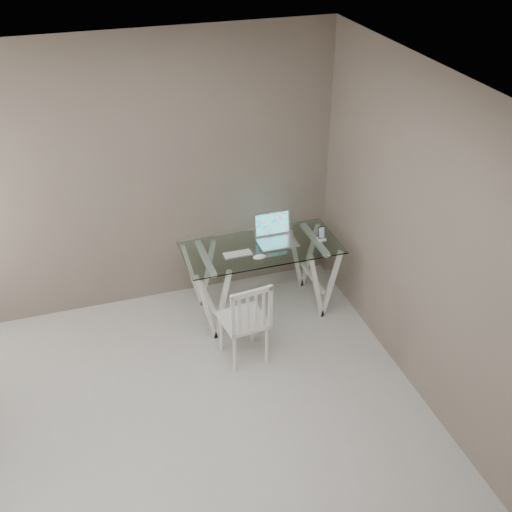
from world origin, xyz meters
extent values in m
plane|color=#B7B4AF|center=(0.00, 0.00, 0.00)|extent=(4.50, 4.50, 0.00)
cube|color=white|center=(0.00, 0.00, 2.70)|extent=(4.00, 4.50, 0.02)
cube|color=#73665A|center=(0.00, 2.25, 1.35)|extent=(4.00, 0.02, 2.70)
cube|color=#73665A|center=(2.00, 0.00, 1.35)|extent=(0.02, 4.50, 2.70)
cube|color=silver|center=(1.09, 1.66, 0.74)|extent=(1.50, 0.70, 0.01)
cube|color=white|center=(0.54, 1.66, 0.36)|extent=(0.24, 0.62, 0.72)
cube|color=white|center=(1.64, 1.66, 0.36)|extent=(0.24, 0.62, 0.72)
cube|color=white|center=(0.72, 1.04, 0.41)|extent=(0.43, 0.43, 0.04)
cylinder|color=white|center=(0.58, 0.87, 0.20)|extent=(0.03, 0.03, 0.40)
cylinder|color=white|center=(0.89, 0.90, 0.20)|extent=(0.03, 0.03, 0.40)
cylinder|color=white|center=(0.55, 1.18, 0.20)|extent=(0.03, 0.03, 0.40)
cylinder|color=white|center=(0.86, 1.21, 0.20)|extent=(0.03, 0.03, 0.40)
cube|color=white|center=(0.74, 0.86, 0.63)|extent=(0.39, 0.07, 0.43)
cube|color=silver|center=(1.26, 1.68, 0.75)|extent=(0.37, 0.26, 0.02)
cube|color=#19D899|center=(1.26, 1.82, 0.88)|extent=(0.37, 0.05, 0.25)
cube|color=silver|center=(0.84, 1.60, 0.75)|extent=(0.28, 0.12, 0.01)
ellipsoid|color=white|center=(1.01, 1.46, 0.77)|extent=(0.12, 0.07, 0.04)
cube|color=white|center=(1.69, 1.60, 0.75)|extent=(0.07, 0.07, 0.02)
cube|color=black|center=(1.69, 1.61, 0.82)|extent=(0.06, 0.03, 0.12)
camera|label=1|loc=(-0.57, -3.30, 3.90)|focal=45.00mm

